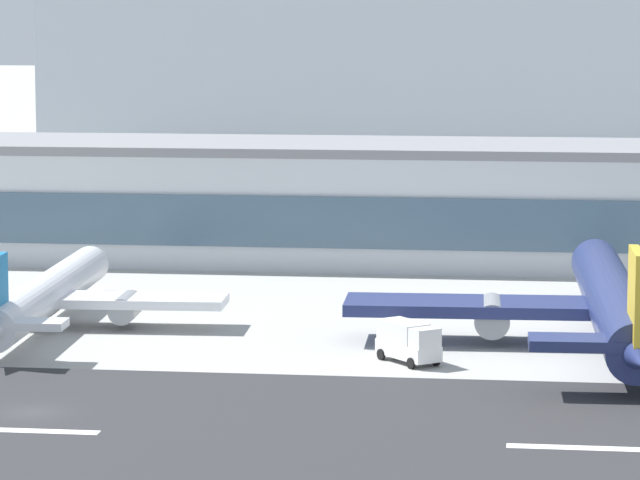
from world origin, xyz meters
The scene contains 9 objects.
ground_plane centered at (0.00, 0.00, 0.00)m, with size 1400.00×1400.00×0.00m, color #A8A8A3.
runway_strip centered at (0.00, -5.37, 0.04)m, with size 800.00×39.89×0.08m, color #2D2D30.
runway_centreline_dash_4 centered at (0.16, -5.37, 0.09)m, with size 12.00×1.20×0.01m, color white.
runway_centreline_dash_5 centered at (39.21, -5.37, 0.09)m, with size 12.00×1.20×0.01m, color white.
terminal_building centered at (17.08, 76.69, 6.63)m, with size 189.19×21.34×13.25m.
distant_hotel_block centered at (11.87, 189.98, 17.86)m, with size 125.15×31.38×35.72m, color #A8B2BC.
airliner_blue_tail_gate_0 centered at (-8.30, 31.64, 2.76)m, with size 32.48×41.44×8.64m.
airliner_gold_tail_gate_1 centered at (41.50, 29.19, 3.46)m, with size 45.48×52.06×10.86m.
service_box_truck_2 centered at (24.91, 20.57, 1.79)m, with size 5.66×6.16×3.25m.
Camera 1 is at (34.90, -115.86, 28.32)m, focal length 97.73 mm.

